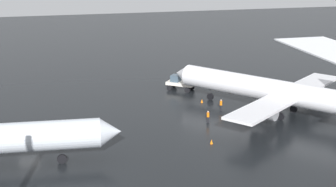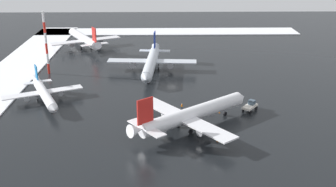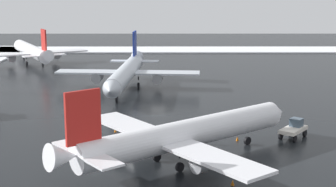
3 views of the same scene
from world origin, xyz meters
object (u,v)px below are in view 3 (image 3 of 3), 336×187
airplane_parked_portside (32,51)px  ground_crew_beside_wing (204,137)px  traffic_cone_mid_line (233,183)px  traffic_cone_wingtip_side (115,130)px  traffic_cone_near_nose (237,139)px  pushback_tug (294,128)px  airplane_parked_starboard (126,73)px  airplane_distant_tail (182,135)px  ground_crew_near_tug (168,129)px

airplane_parked_portside → ground_crew_beside_wing: bearing=-177.7°
traffic_cone_mid_line → traffic_cone_wingtip_side: bearing=-144.0°
airplane_parked_portside → traffic_cone_near_nose: airplane_parked_portside is taller
traffic_cone_near_nose → traffic_cone_wingtip_side: 17.03m
ground_crew_beside_wing → pushback_tug: bearing=86.9°
airplane_parked_portside → airplane_parked_starboard: (33.15, 26.66, 0.15)m
airplane_parked_portside → traffic_cone_near_nose: bearing=-174.4°
airplane_distant_tail → pushback_tug: (-9.90, 15.35, -2.09)m
pushback_tug → ground_crew_beside_wing: (2.93, -12.30, -0.31)m
pushback_tug → traffic_cone_wingtip_side: pushback_tug is taller
traffic_cone_wingtip_side → airplane_distant_tail: bearing=35.7°
traffic_cone_near_nose → traffic_cone_mid_line: bearing=-9.4°
airplane_parked_portside → ground_crew_near_tug: airplane_parked_portside is taller
airplane_distant_tail → traffic_cone_near_nose: size_ratio=52.39×
airplane_parked_portside → pushback_tug: (64.65, 51.67, -1.94)m
airplane_parked_portside → ground_crew_near_tug: size_ratio=17.71×
airplane_parked_portside → traffic_cone_near_nose: size_ratio=55.05×
ground_crew_beside_wing → ground_crew_near_tug: size_ratio=1.00×
airplane_distant_tail → traffic_cone_near_nose: airplane_distant_tail is taller
airplane_distant_tail → airplane_parked_starboard: (-41.41, -9.66, 0.01)m
airplane_parked_starboard → traffic_cone_mid_line: bearing=21.2°
airplane_parked_portside → pushback_tug: airplane_parked_portside is taller
airplane_distant_tail → airplane_parked_portside: (-74.56, -36.32, -0.14)m
airplane_parked_starboard → traffic_cone_near_nose: size_ratio=62.65×
pushback_tug → traffic_cone_mid_line: 19.66m
ground_crew_beside_wing → traffic_cone_mid_line: size_ratio=3.11×
pushback_tug → ground_crew_beside_wing: size_ratio=2.91×
airplane_parked_starboard → ground_crew_beside_wing: (34.43, 12.71, -2.41)m
airplane_parked_starboard → ground_crew_near_tug: (30.90, 8.09, -2.41)m
traffic_cone_near_nose → airplane_parked_portside: bearing=-146.4°
ground_crew_beside_wing → traffic_cone_near_nose: ground_crew_beside_wing is taller
traffic_cone_wingtip_side → airplane_parked_portside: bearing=-156.2°
traffic_cone_wingtip_side → airplane_parked_starboard: bearing=-178.6°
airplane_parked_portside → airplane_parked_starboard: bearing=-169.1°
ground_crew_near_tug → traffic_cone_near_nose: bearing=168.4°
airplane_parked_portside → ground_crew_near_tug: (64.05, 34.74, -2.26)m
airplane_distant_tail → ground_crew_near_tug: 10.89m
airplane_parked_starboard → traffic_cone_near_nose: airplane_parked_starboard is taller
traffic_cone_mid_line → airplane_distant_tail: bearing=-143.5°
airplane_distant_tail → traffic_cone_near_nose: (-8.44, 7.56, -3.09)m
airplane_parked_portside → ground_crew_near_tug: bearing=-179.5°
airplane_parked_starboard → ground_crew_near_tug: 32.04m
airplane_parked_portside → ground_crew_beside_wing: (67.58, 39.37, -2.26)m
airplane_parked_portside → ground_crew_near_tug: 72.90m
airplane_distant_tail → ground_crew_near_tug: (-10.50, -1.58, -2.40)m
airplane_parked_starboard → traffic_cone_near_nose: 37.32m
traffic_cone_mid_line → traffic_cone_wingtip_side: (-19.31, -14.01, 0.00)m
ground_crew_near_tug → traffic_cone_wingtip_side: size_ratio=3.11×
airplane_parked_starboard → ground_crew_beside_wing: 36.78m
traffic_cone_near_nose → airplane_distant_tail: bearing=-41.8°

